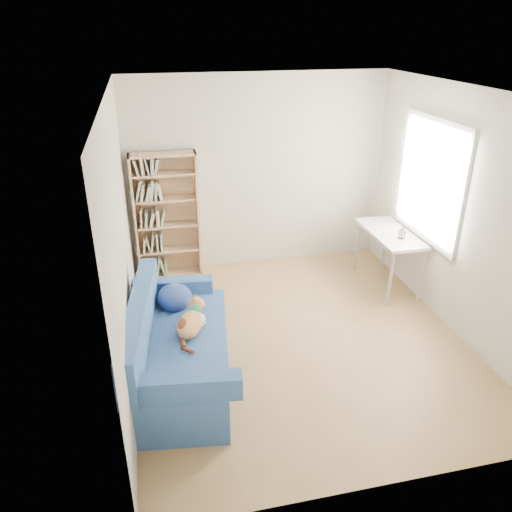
{
  "coord_description": "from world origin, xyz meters",
  "views": [
    {
      "loc": [
        -1.46,
        -4.38,
        3.17
      ],
      "look_at": [
        -0.39,
        0.4,
        0.85
      ],
      "focal_mm": 35.0,
      "sensor_mm": 36.0,
      "label": 1
    }
  ],
  "objects_px": {
    "sofa": "(176,348)",
    "bookshelf": "(167,221)",
    "desk": "(390,238)",
    "pen_cup": "(402,233)"
  },
  "relations": [
    {
      "from": "pen_cup",
      "to": "sofa",
      "type": "bearing_deg",
      "value": -158.99
    },
    {
      "from": "sofa",
      "to": "pen_cup",
      "type": "distance_m",
      "value": 3.1
    },
    {
      "from": "sofa",
      "to": "pen_cup",
      "type": "xyz_separation_m",
      "value": [
        2.86,
        1.1,
        0.47
      ]
    },
    {
      "from": "pen_cup",
      "to": "bookshelf",
      "type": "bearing_deg",
      "value": 157.71
    },
    {
      "from": "sofa",
      "to": "desk",
      "type": "bearing_deg",
      "value": 32.43
    },
    {
      "from": "bookshelf",
      "to": "desk",
      "type": "relative_size",
      "value": 1.53
    },
    {
      "from": "sofa",
      "to": "bookshelf",
      "type": "xyz_separation_m",
      "value": [
        0.09,
        2.23,
        0.44
      ]
    },
    {
      "from": "sofa",
      "to": "desk",
      "type": "height_order",
      "value": "sofa"
    },
    {
      "from": "sofa",
      "to": "desk",
      "type": "distance_m",
      "value": 3.12
    },
    {
      "from": "desk",
      "to": "pen_cup",
      "type": "bearing_deg",
      "value": -79.1
    }
  ]
}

